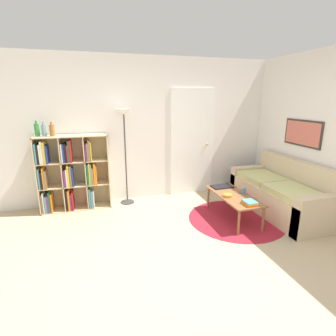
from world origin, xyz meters
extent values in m
plane|color=tan|center=(0.00, 0.00, 0.00)|extent=(14.00, 14.00, 0.00)
cube|color=silver|center=(0.00, 2.40, 1.30)|extent=(7.62, 0.05, 2.60)
cube|color=white|center=(0.81, 2.37, 1.03)|extent=(0.88, 0.02, 2.05)
sphere|color=tan|center=(1.12, 2.34, 0.99)|extent=(0.04, 0.04, 0.04)
cube|color=silver|center=(2.33, 1.19, 1.30)|extent=(0.05, 5.38, 2.60)
cube|color=#332D28|center=(2.30, 1.17, 1.31)|extent=(0.02, 0.79, 0.44)
cube|color=#C66656|center=(2.29, 1.17, 1.31)|extent=(0.01, 0.73, 0.38)
cylinder|color=maroon|center=(1.06, 1.01, 0.00)|extent=(1.51, 1.51, 0.01)
cube|color=beige|center=(-1.96, 2.19, 0.64)|extent=(0.02, 0.34, 1.28)
cube|color=beige|center=(-0.83, 2.19, 0.64)|extent=(0.02, 0.34, 1.28)
cube|color=beige|center=(-1.40, 2.19, 1.27)|extent=(1.15, 0.34, 0.02)
cube|color=beige|center=(-1.40, 2.19, 0.01)|extent=(1.15, 0.34, 0.02)
cube|color=beige|center=(-1.40, 2.35, 0.64)|extent=(1.15, 0.02, 1.28)
cube|color=beige|center=(-1.58, 2.19, 0.64)|extent=(0.02, 0.32, 1.25)
cube|color=beige|center=(-1.21, 2.19, 0.64)|extent=(0.02, 0.32, 1.25)
cube|color=beige|center=(-1.40, 2.19, 0.43)|extent=(1.12, 0.32, 0.02)
cube|color=beige|center=(-1.40, 2.19, 0.85)|extent=(1.12, 0.32, 0.02)
cube|color=olive|center=(-1.94, 2.13, 0.17)|extent=(0.02, 0.22, 0.31)
cube|color=silver|center=(-1.91, 2.14, 0.19)|extent=(0.02, 0.24, 0.35)
cube|color=teal|center=(-1.88, 2.13, 0.16)|extent=(0.03, 0.21, 0.28)
cube|color=#7F287A|center=(-1.85, 2.14, 0.16)|extent=(0.03, 0.22, 0.29)
cube|color=#196B38|center=(-1.82, 2.15, 0.19)|extent=(0.02, 0.24, 0.35)
cube|color=orange|center=(-1.79, 2.16, 0.18)|extent=(0.02, 0.26, 0.32)
cube|color=black|center=(-1.55, 2.14, 0.20)|extent=(0.02, 0.24, 0.36)
cube|color=orange|center=(-1.52, 2.15, 0.19)|extent=(0.03, 0.24, 0.35)
cube|color=#7F287A|center=(-1.49, 2.13, 0.16)|extent=(0.02, 0.21, 0.28)
cube|color=#B21E23|center=(-1.46, 2.16, 0.18)|extent=(0.03, 0.27, 0.32)
cube|color=teal|center=(-1.18, 2.14, 0.19)|extent=(0.02, 0.22, 0.34)
cube|color=teal|center=(-1.14, 2.13, 0.17)|extent=(0.03, 0.21, 0.30)
cube|color=silver|center=(-1.11, 2.14, 0.17)|extent=(0.02, 0.23, 0.31)
cube|color=teal|center=(-1.93, 2.13, 0.61)|extent=(0.03, 0.21, 0.33)
cube|color=black|center=(-1.90, 2.15, 0.58)|extent=(0.03, 0.25, 0.28)
cube|color=orange|center=(-1.87, 2.14, 0.61)|extent=(0.02, 0.24, 0.34)
cube|color=olive|center=(-1.84, 2.14, 0.59)|extent=(0.03, 0.23, 0.29)
cube|color=#7F287A|center=(-1.55, 2.12, 0.58)|extent=(0.03, 0.19, 0.28)
cube|color=silver|center=(-1.52, 2.16, 0.59)|extent=(0.02, 0.27, 0.29)
cube|color=gold|center=(-1.49, 2.13, 0.62)|extent=(0.03, 0.20, 0.36)
cube|color=olive|center=(-1.45, 2.16, 0.62)|extent=(0.03, 0.26, 0.35)
cube|color=navy|center=(-1.42, 2.12, 0.61)|extent=(0.02, 0.20, 0.33)
cube|color=#196B38|center=(-1.18, 2.13, 0.62)|extent=(0.02, 0.21, 0.35)
cube|color=gold|center=(-1.15, 2.15, 0.63)|extent=(0.02, 0.24, 0.38)
cube|color=teal|center=(-1.13, 2.14, 0.62)|extent=(0.02, 0.24, 0.35)
cube|color=orange|center=(-1.10, 2.15, 0.59)|extent=(0.02, 0.24, 0.29)
cube|color=orange|center=(-1.07, 2.16, 0.62)|extent=(0.03, 0.26, 0.36)
cube|color=orange|center=(-1.04, 2.16, 0.60)|extent=(0.02, 0.27, 0.32)
cube|color=teal|center=(-1.93, 2.13, 1.02)|extent=(0.02, 0.21, 0.32)
cube|color=black|center=(-1.90, 2.14, 1.02)|extent=(0.03, 0.24, 0.31)
cube|color=silver|center=(-1.87, 2.15, 1.01)|extent=(0.03, 0.25, 0.31)
cube|color=silver|center=(-1.85, 2.14, 1.04)|extent=(0.03, 0.24, 0.36)
cube|color=gold|center=(-1.81, 2.15, 1.03)|extent=(0.03, 0.26, 0.35)
cube|color=navy|center=(-1.78, 2.16, 1.00)|extent=(0.03, 0.26, 0.29)
cube|color=silver|center=(-1.55, 2.12, 1.01)|extent=(0.02, 0.20, 0.30)
cube|color=navy|center=(-1.53, 2.12, 1.01)|extent=(0.03, 0.19, 0.30)
cube|color=black|center=(-1.50, 2.14, 1.01)|extent=(0.03, 0.23, 0.31)
cube|color=#B21E23|center=(-1.47, 2.12, 1.00)|extent=(0.02, 0.20, 0.28)
cube|color=#196B38|center=(-1.44, 2.13, 1.03)|extent=(0.02, 0.21, 0.35)
cube|color=#B21E23|center=(-1.41, 2.14, 1.04)|extent=(0.03, 0.22, 0.36)
cube|color=#7F287A|center=(-1.18, 2.15, 1.00)|extent=(0.02, 0.25, 0.28)
cube|color=olive|center=(-1.15, 2.12, 1.01)|extent=(0.03, 0.20, 0.30)
cube|color=olive|center=(-1.13, 2.16, 1.03)|extent=(0.02, 0.27, 0.34)
cube|color=gold|center=(-1.10, 2.12, 1.01)|extent=(0.02, 0.20, 0.31)
cylinder|color=#333333|center=(-0.52, 2.19, 0.01)|extent=(0.25, 0.25, 0.01)
cylinder|color=#333333|center=(-0.52, 2.19, 0.85)|extent=(0.02, 0.02, 1.60)
cone|color=white|center=(-0.52, 2.19, 1.65)|extent=(0.27, 0.27, 0.10)
cube|color=#CCB793|center=(1.89, 1.08, 0.22)|extent=(0.80, 1.82, 0.45)
cube|color=#CCB793|center=(2.21, 1.08, 0.44)|extent=(0.16, 1.82, 0.88)
cube|color=#CCB793|center=(1.89, 0.25, 0.29)|extent=(0.80, 0.16, 0.59)
cube|color=#CCB793|center=(1.89, 1.91, 0.29)|extent=(0.80, 0.16, 0.59)
cube|color=#C3C581|center=(1.81, 0.70, 0.50)|extent=(0.60, 0.73, 0.10)
cube|color=#C3C581|center=(1.81, 1.45, 0.50)|extent=(0.60, 0.73, 0.10)
cube|color=brown|center=(1.01, 1.05, 0.39)|extent=(0.48, 1.08, 0.02)
cylinder|color=brown|center=(0.82, 0.55, 0.19)|extent=(0.04, 0.04, 0.38)
cylinder|color=brown|center=(0.82, 1.55, 0.19)|extent=(0.04, 0.04, 0.38)
cylinder|color=brown|center=(1.21, 0.55, 0.19)|extent=(0.04, 0.04, 0.38)
cylinder|color=brown|center=(1.21, 1.55, 0.19)|extent=(0.04, 0.04, 0.38)
cube|color=black|center=(1.01, 1.44, 0.41)|extent=(0.36, 0.23, 0.02)
cylinder|color=orange|center=(0.88, 1.01, 0.42)|extent=(0.14, 0.14, 0.04)
cube|color=orange|center=(1.03, 0.65, 0.41)|extent=(0.17, 0.20, 0.02)
cube|color=orange|center=(1.03, 0.64, 0.43)|extent=(0.17, 0.20, 0.02)
cube|color=teal|center=(1.03, 0.64, 0.45)|extent=(0.17, 0.20, 0.01)
cylinder|color=teal|center=(1.19, 1.05, 0.45)|extent=(0.07, 0.07, 0.09)
cylinder|color=#2D8438|center=(-1.89, 2.21, 1.38)|extent=(0.07, 0.07, 0.20)
cylinder|color=#2D8438|center=(-1.89, 2.21, 1.51)|extent=(0.03, 0.03, 0.05)
cylinder|color=#6B93A3|center=(-1.79, 2.18, 1.38)|extent=(0.07, 0.07, 0.18)
cylinder|color=#6B93A3|center=(-1.79, 2.18, 1.49)|extent=(0.03, 0.03, 0.05)
cylinder|color=olive|center=(-1.67, 2.16, 1.38)|extent=(0.08, 0.08, 0.18)
cylinder|color=olive|center=(-1.67, 2.16, 1.49)|extent=(0.03, 0.03, 0.05)
camera|label=1|loc=(-1.07, -2.37, 1.89)|focal=28.00mm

